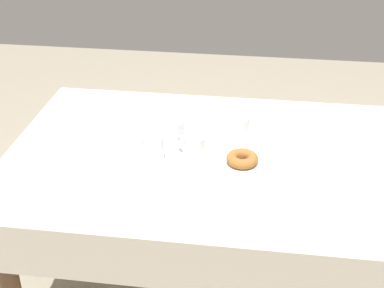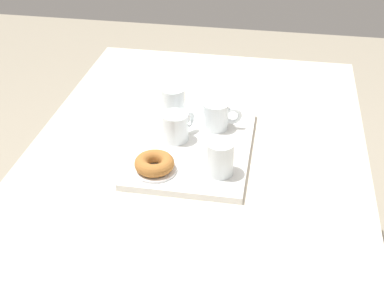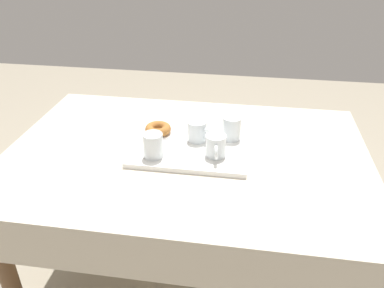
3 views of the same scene
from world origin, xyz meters
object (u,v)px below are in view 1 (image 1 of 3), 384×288
Objects in this scene: serving_tray at (201,153)px; sugar_donut_left at (242,159)px; water_glass_near at (153,149)px; tea_mug_left at (174,132)px; water_glass_far at (239,130)px; tea_mug_right at (193,148)px; dining_table at (205,178)px; donut_plate_left at (242,164)px.

sugar_donut_left is at bearing 151.98° from serving_tray.
serving_tray is 4.78× the size of water_glass_near.
serving_tray is 0.12m from tea_mug_left.
water_glass_near is 1.00× the size of water_glass_far.
serving_tray is 4.20× the size of tea_mug_right.
tea_mug_right is 0.16m from sugar_donut_left.
tea_mug_right reaches higher than serving_tray.
dining_table is 0.20m from tea_mug_left.
sugar_donut_left is at bearing 152.51° from tea_mug_left.
donut_plate_left is at bearing 97.49° from water_glass_far.
donut_plate_left reaches higher than serving_tray.
tea_mug_right is 1.14× the size of water_glass_near.
donut_plate_left is (-0.02, 0.16, -0.04)m from water_glass_far.
tea_mug_left is (0.11, -0.04, 0.15)m from dining_table.
water_glass_far reaches higher than dining_table.
water_glass_near reaches higher than donut_plate_left.
serving_tray is 0.18m from water_glass_near.
tea_mug_left is at bearing -26.72° from serving_tray.
serving_tray is at bearing -28.02° from sugar_donut_left.
tea_mug_left is 1.09× the size of tea_mug_right.
water_glass_near is (0.15, 0.09, 0.05)m from serving_tray.
serving_tray reaches higher than dining_table.
water_glass_near is 0.32m from water_glass_far.
sugar_donut_left is (-0.13, 0.08, 0.14)m from dining_table.
tea_mug_left is at bearing -109.09° from water_glass_near.
dining_table is 12.10× the size of donut_plate_left.
dining_table is 0.19m from donut_plate_left.
tea_mug_right is at bearing -8.21° from sugar_donut_left.
tea_mug_right is 1.14× the size of water_glass_far.
water_glass_far is at bearing -143.13° from serving_tray.
tea_mug_right is at bearing 69.30° from serving_tray.
tea_mug_right is 0.13m from water_glass_near.
dining_table is 13.30× the size of sugar_donut_left.
tea_mug_right is at bearing 45.49° from water_glass_far.
donut_plate_left is (-0.13, 0.08, 0.12)m from dining_table.
tea_mug_right is (-0.08, 0.10, 0.00)m from tea_mug_left.
sugar_donut_left is at bearing 146.27° from dining_table.
sugar_donut_left is (-0.29, -0.01, -0.02)m from water_glass_near.
water_glass_far is (-0.11, -0.08, 0.16)m from dining_table.
sugar_donut_left is at bearing 97.49° from water_glass_far.
dining_table is at bearing -146.48° from serving_tray.
donut_plate_left is (-0.14, 0.08, 0.01)m from serving_tray.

